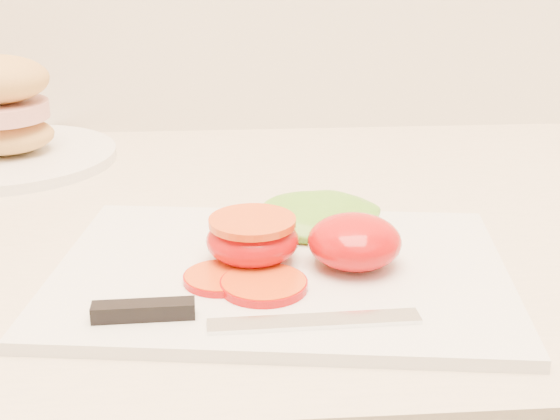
{
  "coord_description": "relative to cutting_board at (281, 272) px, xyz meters",
  "views": [
    {
      "loc": [
        -0.61,
        0.97,
        1.21
      ],
      "look_at": [
        -0.56,
        1.55,
        0.99
      ],
      "focal_mm": 50.0,
      "sensor_mm": 36.0,
      "label": 1
    }
  ],
  "objects": [
    {
      "name": "cutting_board",
      "position": [
        0.0,
        0.0,
        0.0
      ],
      "size": [
        0.39,
        0.31,
        0.01
      ],
      "primitive_type": "cube",
      "rotation": [
        0.0,
        0.0,
        -0.14
      ],
      "color": "white",
      "rests_on": "counter"
    },
    {
      "name": "tomato_slice_0",
      "position": [
        -0.02,
        -0.04,
        0.01
      ],
      "size": [
        0.06,
        0.06,
        0.01
      ],
      "primitive_type": "cylinder",
      "color": "#E95520",
      "rests_on": "cutting_board"
    },
    {
      "name": "sandwich_plate",
      "position": [
        -0.3,
        0.34,
        0.04
      ],
      "size": [
        0.26,
        0.26,
        0.12
      ],
      "rotation": [
        0.0,
        0.0,
        0.33
      ],
      "color": "white",
      "rests_on": "counter"
    },
    {
      "name": "tomato_slice_1",
      "position": [
        -0.05,
        -0.02,
        0.01
      ],
      "size": [
        0.06,
        0.06,
        0.01
      ],
      "primitive_type": "cylinder",
      "color": "#E95520",
      "rests_on": "cutting_board"
    },
    {
      "name": "knife",
      "position": [
        -0.06,
        -0.08,
        0.01
      ],
      "size": [
        0.23,
        0.04,
        0.01
      ],
      "rotation": [
        0.0,
        0.0,
        0.03
      ],
      "color": "silver",
      "rests_on": "cutting_board"
    },
    {
      "name": "lettuce_leaf_0",
      "position": [
        0.04,
        0.08,
        0.02
      ],
      "size": [
        0.12,
        0.09,
        0.02
      ],
      "primitive_type": "ellipsoid",
      "rotation": [
        0.0,
        0.0,
        0.06
      ],
      "color": "#79BF32",
      "rests_on": "cutting_board"
    },
    {
      "name": "tomato_half_cut",
      "position": [
        -0.02,
        0.01,
        0.03
      ],
      "size": [
        0.08,
        0.08,
        0.04
      ],
      "color": "#C1090B",
      "rests_on": "cutting_board"
    },
    {
      "name": "tomato_half_dome",
      "position": [
        0.06,
        -0.0,
        0.03
      ],
      "size": [
        0.08,
        0.08,
        0.04
      ],
      "primitive_type": "ellipsoid",
      "color": "#C1090B",
      "rests_on": "cutting_board"
    }
  ]
}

